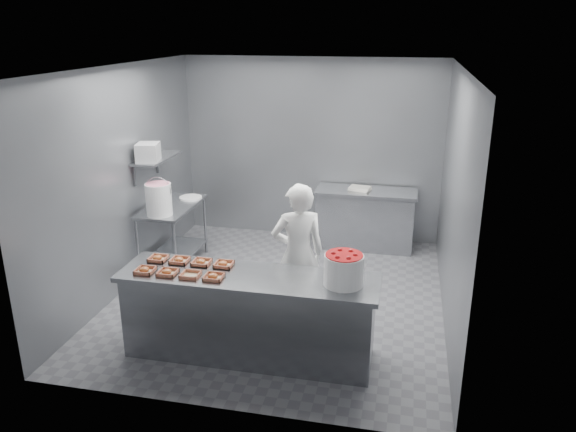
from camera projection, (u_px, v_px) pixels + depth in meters
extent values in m
plane|color=#4C4C51|center=(279.00, 296.00, 7.08)|extent=(4.50, 4.50, 0.00)
plane|color=white|center=(278.00, 67.00, 6.17)|extent=(4.50, 4.50, 0.00)
cube|color=slate|center=(311.00, 150.00, 8.71)|extent=(4.00, 0.04, 2.80)
cube|color=slate|center=(123.00, 180.00, 7.03)|extent=(0.04, 4.50, 2.80)
cube|color=slate|center=(454.00, 200.00, 6.23)|extent=(0.04, 4.50, 2.80)
cube|color=slate|center=(248.00, 277.00, 5.55)|extent=(2.60, 0.70, 0.05)
cube|color=slate|center=(249.00, 318.00, 5.70)|extent=(2.50, 0.64, 0.85)
cube|color=slate|center=(172.00, 207.00, 7.68)|extent=(0.60, 1.20, 0.04)
cube|color=slate|center=(175.00, 253.00, 7.90)|extent=(0.56, 1.15, 0.03)
cylinder|color=slate|center=(138.00, 250.00, 7.36)|extent=(0.04, 0.04, 0.88)
cylinder|color=slate|center=(175.00, 253.00, 7.25)|extent=(0.04, 0.04, 0.88)
cylinder|color=slate|center=(172.00, 222.00, 8.39)|extent=(0.04, 0.04, 0.88)
cylinder|color=slate|center=(205.00, 225.00, 8.29)|extent=(0.04, 0.04, 0.88)
cube|color=slate|center=(366.00, 192.00, 8.38)|extent=(1.50, 0.60, 0.05)
cube|color=slate|center=(365.00, 220.00, 8.52)|extent=(1.44, 0.55, 0.85)
cube|color=slate|center=(156.00, 158.00, 7.50)|extent=(0.35, 0.90, 0.03)
cube|color=tan|center=(145.00, 271.00, 5.60)|extent=(0.18, 0.18, 0.04)
cube|color=white|center=(150.00, 271.00, 5.60)|extent=(0.10, 0.06, 0.00)
ellipsoid|color=#B7612D|center=(144.00, 270.00, 5.59)|extent=(0.10, 0.10, 0.05)
cube|color=tan|center=(168.00, 273.00, 5.55)|extent=(0.18, 0.18, 0.04)
cube|color=white|center=(173.00, 273.00, 5.56)|extent=(0.10, 0.06, 0.00)
ellipsoid|color=#B7612D|center=(167.00, 272.00, 5.55)|extent=(0.10, 0.10, 0.05)
cube|color=tan|center=(190.00, 275.00, 5.50)|extent=(0.18, 0.18, 0.04)
cube|color=white|center=(195.00, 276.00, 5.51)|extent=(0.10, 0.06, 0.00)
cube|color=tan|center=(214.00, 277.00, 5.45)|extent=(0.18, 0.18, 0.04)
cube|color=white|center=(219.00, 278.00, 5.46)|extent=(0.10, 0.06, 0.00)
ellipsoid|color=#B7612D|center=(213.00, 276.00, 5.45)|extent=(0.10, 0.10, 0.05)
cube|color=tan|center=(158.00, 259.00, 5.88)|extent=(0.18, 0.18, 0.04)
cube|color=white|center=(163.00, 259.00, 5.89)|extent=(0.10, 0.06, 0.00)
ellipsoid|color=#B7612D|center=(157.00, 258.00, 5.88)|extent=(0.10, 0.10, 0.05)
cube|color=tan|center=(180.00, 260.00, 5.83)|extent=(0.18, 0.18, 0.04)
cube|color=white|center=(184.00, 261.00, 5.84)|extent=(0.10, 0.06, 0.00)
ellipsoid|color=#B7612D|center=(179.00, 260.00, 5.83)|extent=(0.10, 0.10, 0.05)
cube|color=tan|center=(202.00, 262.00, 5.79)|extent=(0.18, 0.18, 0.04)
cube|color=white|center=(206.00, 263.00, 5.79)|extent=(0.10, 0.06, 0.00)
ellipsoid|color=#B7612D|center=(201.00, 261.00, 5.78)|extent=(0.10, 0.10, 0.05)
cube|color=tan|center=(224.00, 264.00, 5.74)|extent=(0.18, 0.18, 0.04)
cube|color=white|center=(228.00, 265.00, 5.75)|extent=(0.10, 0.06, 0.00)
ellipsoid|color=#B7612D|center=(223.00, 263.00, 5.74)|extent=(0.10, 0.10, 0.05)
imported|color=white|center=(298.00, 254.00, 6.26)|extent=(0.70, 0.58, 1.64)
cylinder|color=white|center=(344.00, 270.00, 5.29)|extent=(0.38, 0.38, 0.30)
cylinder|color=red|center=(344.00, 256.00, 5.25)|extent=(0.35, 0.35, 0.04)
cylinder|color=white|center=(159.00, 199.00, 7.22)|extent=(0.33, 0.33, 0.42)
cylinder|color=#D86C84|center=(158.00, 184.00, 7.16)|extent=(0.31, 0.31, 0.02)
torus|color=slate|center=(158.00, 190.00, 7.18)|extent=(0.35, 0.01, 0.35)
cylinder|color=white|center=(191.00, 198.00, 7.97)|extent=(0.34, 0.34, 0.02)
cube|color=#CCB28C|center=(193.00, 196.00, 8.05)|extent=(0.17, 0.15, 0.02)
cube|color=gray|center=(148.00, 152.00, 7.24)|extent=(0.33, 0.36, 0.23)
cube|color=silver|center=(360.00, 188.00, 8.38)|extent=(0.35, 0.29, 0.05)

